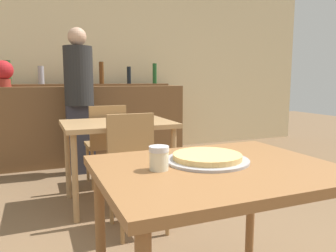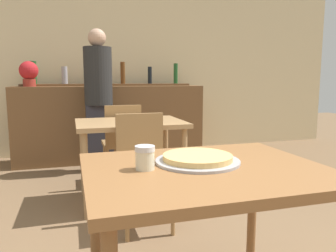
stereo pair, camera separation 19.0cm
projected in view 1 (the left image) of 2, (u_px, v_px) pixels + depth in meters
The scene contains 11 objects.
wall_back at pixel (83, 62), 4.93m from camera, with size 8.00×0.05×2.80m.
dining_table_near at pixel (216, 186), 1.43m from camera, with size 1.02×0.81×0.78m.
dining_table_far at pixel (118, 132), 2.99m from camera, with size 0.97×0.71×0.76m.
bar_counter at pixel (90, 124), 4.60m from camera, with size 2.60×0.56×1.05m.
bar_back_shelf at pixel (83, 81), 4.62m from camera, with size 2.39×0.24×0.34m.
chair_far_side_front at pixel (135, 163), 2.52m from camera, with size 0.40×0.40×0.88m.
chair_far_side_back at pixel (106, 140), 3.49m from camera, with size 0.40×0.40×0.88m.
pizza_tray at pixel (207, 158), 1.48m from camera, with size 0.38×0.38×0.04m.
cheese_shaker at pixel (159, 158), 1.34m from camera, with size 0.08×0.08×0.10m.
person_standing at pixel (79, 96), 3.93m from camera, with size 0.34×0.34×1.75m.
potted_plant at pixel (3, 72), 4.05m from camera, with size 0.24×0.24×0.33m.
Camera 1 is at (-0.72, -1.19, 1.15)m, focal length 35.00 mm.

